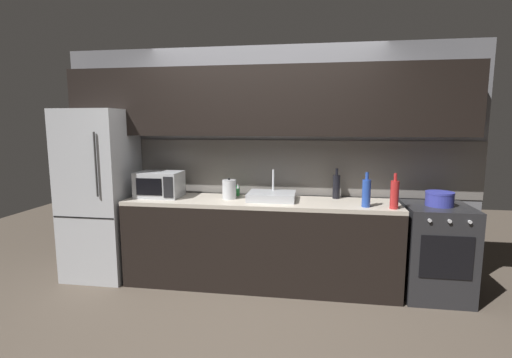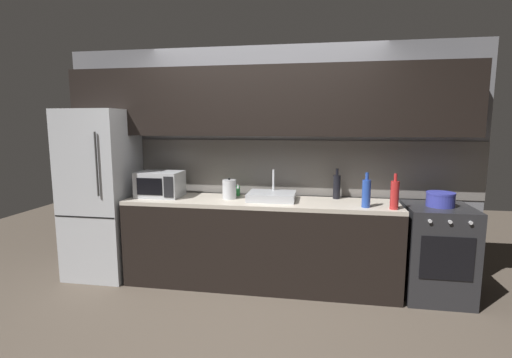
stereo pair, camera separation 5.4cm
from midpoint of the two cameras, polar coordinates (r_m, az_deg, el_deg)
name	(u,v)px [view 1 (the left image)]	position (r m, az deg, el deg)	size (l,w,h in m)	color
ground_plane	(244,329)	(3.29, -2.39, -22.09)	(10.00, 10.00, 0.00)	#4C4238
back_wall	(264,136)	(4.02, 0.82, 6.68)	(4.51, 0.44, 2.50)	slate
counter_run	(260,243)	(3.92, 0.16, -9.74)	(2.77, 0.60, 0.90)	black
refrigerator	(100,194)	(4.42, -23.12, -2.14)	(0.68, 0.69, 1.83)	#ADAFB5
oven_range	(435,251)	(4.04, 25.51, -9.98)	(0.60, 0.62, 0.90)	#232326
microwave	(160,184)	(4.10, -14.97, -0.80)	(0.46, 0.35, 0.27)	#A8AAAF
sink_basin	(272,196)	(3.81, 2.03, -2.63)	(0.48, 0.38, 0.30)	#ADAFB5
kettle	(229,189)	(3.87, -4.52, -1.59)	(0.18, 0.14, 0.22)	#B7BABF
wine_bottle_dark	(336,186)	(3.96, 11.87, -1.08)	(0.08, 0.08, 0.32)	black
wine_bottle_blue	(366,193)	(3.61, 16.19, -2.04)	(0.08, 0.08, 0.33)	#234299
wine_bottle_red	(395,194)	(3.61, 20.12, -2.21)	(0.08, 0.08, 0.33)	#A82323
mug_green	(236,191)	(4.04, -3.48, -1.84)	(0.08, 0.08, 0.10)	#1E6B2D
cooking_pot	(440,199)	(3.92, 26.03, -2.75)	(0.26, 0.26, 0.14)	#333899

